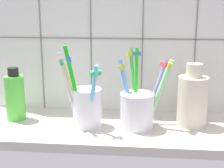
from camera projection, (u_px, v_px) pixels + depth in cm
name	position (u px, v px, depth cm)	size (l,w,h in cm)	color
counter_slab	(112.00, 130.00, 73.60)	(64.00, 22.00, 2.00)	#BCB7AD
tile_wall_back	(117.00, 31.00, 79.99)	(64.00, 2.20, 45.00)	silver
toothbrush_cup_left	(86.00, 105.00, 71.78)	(10.10, 8.47, 18.65)	white
toothbrush_cup_right	(138.00, 107.00, 71.22)	(12.36, 10.22, 17.55)	silver
ceramic_vase	(192.00, 99.00, 72.08)	(6.68, 6.68, 14.28)	beige
soap_bottle	(15.00, 96.00, 76.18)	(4.56, 4.56, 12.58)	#55CA41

